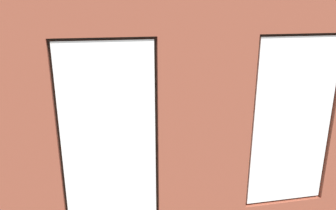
{
  "coord_description": "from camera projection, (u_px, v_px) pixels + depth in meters",
  "views": [
    {
      "loc": [
        1.06,
        6.03,
        3.02
      ],
      "look_at": [
        -0.05,
        0.4,
        1.2
      ],
      "focal_mm": 35.0,
      "sensor_mm": 36.0,
      "label": 1
    }
  ],
  "objects": [
    {
      "name": "ground_plane",
      "position": [
        162.0,
        157.0,
        6.77
      ],
      "size": [
        6.7,
        6.27,
        0.1
      ],
      "primitive_type": "cube",
      "color": "brown"
    },
    {
      "name": "tv_flatscreen",
      "position": [
        15.0,
        124.0,
        5.87
      ],
      "size": [
        1.01,
        0.2,
        0.67
      ],
      "color": "black",
      "rests_on": "media_console"
    },
    {
      "name": "table_plant_small",
      "position": [
        160.0,
        130.0,
        6.56
      ],
      "size": [
        0.16,
        0.16,
        0.26
      ],
      "color": "#47423D",
      "rests_on": "coffee_table"
    },
    {
      "name": "potted_plant_between_couches",
      "position": [
        219.0,
        171.0,
        4.71
      ],
      "size": [
        0.84,
        0.79,
        1.25
      ],
      "color": "gray",
      "rests_on": "ground_plane"
    },
    {
      "name": "couch_left",
      "position": [
        266.0,
        130.0,
        7.18
      ],
      "size": [
        0.9,
        1.98,
        0.8
      ],
      "rotation": [
        0.0,
        0.0,
        1.55
      ],
      "color": "black",
      "rests_on": "ground_plane"
    },
    {
      "name": "media_console",
      "position": [
        20.0,
        156.0,
        6.05
      ],
      "size": [
        1.0,
        0.42,
        0.58
      ],
      "primitive_type": "cube",
      "color": "black",
      "rests_on": "ground_plane"
    },
    {
      "name": "remote_black",
      "position": [
        148.0,
        142.0,
        6.33
      ],
      "size": [
        0.17,
        0.14,
        0.02
      ],
      "primitive_type": "cube",
      "rotation": [
        0.0,
        0.0,
        0.93
      ],
      "color": "black",
      "rests_on": "coffee_table"
    },
    {
      "name": "potted_plant_mid_room_small",
      "position": [
        196.0,
        129.0,
        7.42
      ],
      "size": [
        0.25,
        0.25,
        0.39
      ],
      "color": "brown",
      "rests_on": "ground_plane"
    },
    {
      "name": "coffee_table",
      "position": [
        171.0,
        140.0,
        6.55
      ],
      "size": [
        1.56,
        0.83,
        0.42
      ],
      "color": "tan",
      "rests_on": "ground_plane"
    },
    {
      "name": "potted_plant_by_left_couch",
      "position": [
        226.0,
        110.0,
        8.45
      ],
      "size": [
        0.24,
        0.24,
        0.5
      ],
      "color": "#9E5638",
      "rests_on": "ground_plane"
    },
    {
      "name": "cup_ceramic",
      "position": [
        190.0,
        131.0,
        6.74
      ],
      "size": [
        0.08,
        0.08,
        0.09
      ],
      "primitive_type": "cylinder",
      "color": "#33567F",
      "rests_on": "coffee_table"
    },
    {
      "name": "remote_silver",
      "position": [
        171.0,
        137.0,
        6.54
      ],
      "size": [
        0.09,
        0.18,
        0.02
      ],
      "primitive_type": "cube",
      "rotation": [
        0.0,
        0.0,
        0.24
      ],
      "color": "#B2B2B7",
      "rests_on": "coffee_table"
    },
    {
      "name": "brick_wall_with_windows",
      "position": [
        205.0,
        121.0,
        3.65
      ],
      "size": [
        6.1,
        0.3,
        3.5
      ],
      "color": "brown",
      "rests_on": "ground_plane"
    },
    {
      "name": "candle_jar",
      "position": [
        178.0,
        138.0,
        6.43
      ],
      "size": [
        0.08,
        0.08,
        0.1
      ],
      "primitive_type": "cylinder",
      "color": "#B7333D",
      "rests_on": "coffee_table"
    },
    {
      "name": "couch_by_window",
      "position": [
        125.0,
        205.0,
        4.52
      ],
      "size": [
        1.84,
        0.87,
        0.8
      ],
      "color": "black",
      "rests_on": "ground_plane"
    }
  ]
}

